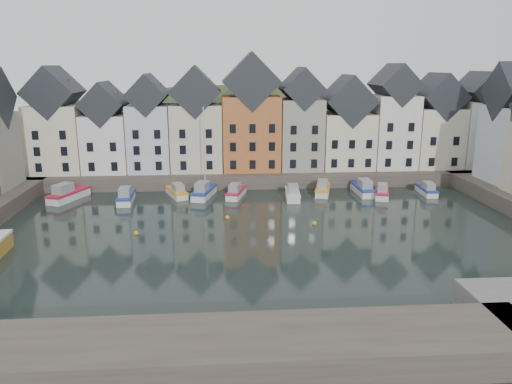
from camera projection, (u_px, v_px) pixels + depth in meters
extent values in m
plane|color=black|center=(267.00, 241.00, 52.24)|extent=(260.00, 260.00, 0.00)
cube|color=#443C34|center=(250.00, 172.00, 80.98)|extent=(90.00, 16.00, 2.00)
cube|color=#443C34|center=(136.00, 354.00, 30.03)|extent=(50.00, 6.00, 2.00)
ellipsoid|color=#2A381C|center=(243.00, 231.00, 110.81)|extent=(153.60, 70.40, 64.00)
sphere|color=black|center=(173.00, 113.00, 98.31)|extent=(5.77, 5.77, 5.77)
sphere|color=black|center=(353.00, 110.00, 110.66)|extent=(5.27, 5.27, 5.27)
sphere|color=black|center=(393.00, 114.00, 104.88)|extent=(5.07, 5.07, 5.07)
sphere|color=black|center=(310.00, 114.00, 104.63)|extent=(5.01, 5.01, 5.01)
sphere|color=black|center=(59.00, 121.00, 102.65)|extent=(3.94, 3.94, 3.94)
sphere|color=black|center=(369.00, 110.00, 110.44)|extent=(5.21, 5.21, 5.21)
sphere|color=black|center=(251.00, 111.00, 106.97)|extent=(5.45, 5.45, 5.45)
sphere|color=black|center=(432.00, 120.00, 99.78)|extent=(4.49, 4.49, 4.49)
cube|color=beige|center=(58.00, 139.00, 75.50)|extent=(7.67, 8.00, 10.07)
cube|color=black|center=(54.00, 92.00, 73.78)|extent=(7.67, 8.16, 7.67)
cube|color=white|center=(108.00, 143.00, 76.19)|extent=(6.56, 8.00, 8.61)
cube|color=black|center=(105.00, 104.00, 74.72)|extent=(6.56, 8.16, 6.56)
cube|color=silver|center=(150.00, 138.00, 76.47)|extent=(6.20, 8.00, 10.02)
cube|color=black|center=(148.00, 94.00, 74.85)|extent=(6.20, 8.16, 6.20)
cube|color=beige|center=(197.00, 137.00, 76.96)|extent=(7.70, 8.00, 10.08)
cube|color=black|center=(196.00, 91.00, 75.24)|extent=(7.70, 8.16, 7.70)
cube|color=#BB6635|center=(251.00, 133.00, 77.40)|extent=(8.69, 8.00, 11.28)
cube|color=black|center=(251.00, 81.00, 75.47)|extent=(8.69, 8.16, 8.69)
cube|color=gray|center=(300.00, 134.00, 78.00)|extent=(6.43, 8.00, 10.78)
cube|color=black|center=(301.00, 88.00, 76.27)|extent=(6.43, 8.16, 6.43)
cube|color=beige|center=(345.00, 140.00, 78.79)|extent=(7.88, 8.00, 8.56)
cube|color=black|center=(347.00, 100.00, 77.25)|extent=(7.88, 8.16, 7.88)
cube|color=white|center=(391.00, 131.00, 78.97)|extent=(6.50, 8.00, 11.27)
cube|color=black|center=(395.00, 85.00, 77.17)|extent=(6.50, 8.16, 6.50)
cube|color=beige|center=(434.00, 137.00, 79.70)|extent=(7.23, 8.00, 9.32)
cube|color=black|center=(437.00, 96.00, 78.10)|extent=(7.23, 8.16, 7.23)
cube|color=white|center=(476.00, 134.00, 80.06)|extent=(6.18, 8.00, 10.32)
cube|color=black|center=(480.00, 91.00, 78.40)|extent=(6.18, 8.16, 6.18)
sphere|color=orange|center=(227.00, 217.00, 59.65)|extent=(0.50, 0.50, 0.50)
sphere|color=orange|center=(315.00, 223.00, 57.45)|extent=(0.50, 0.50, 0.50)
sphere|color=orange|center=(136.00, 233.00, 54.12)|extent=(0.50, 0.50, 0.50)
cube|color=silver|center=(69.00, 197.00, 68.02)|extent=(4.46, 7.11, 1.25)
cube|color=#B91A37|center=(69.00, 192.00, 67.85)|extent=(4.62, 7.28, 0.28)
cube|color=gray|center=(63.00, 189.00, 66.73)|extent=(2.50, 3.13, 1.37)
cube|color=silver|center=(126.00, 199.00, 67.04)|extent=(2.12, 6.11, 1.10)
cube|color=navy|center=(126.00, 195.00, 66.89)|extent=(2.23, 6.24, 0.25)
cube|color=gray|center=(125.00, 192.00, 65.87)|extent=(1.53, 2.48, 1.20)
cube|color=silver|center=(177.00, 194.00, 69.81)|extent=(3.55, 5.80, 1.02)
cube|color=orange|center=(176.00, 190.00, 69.67)|extent=(3.68, 5.93, 0.23)
cube|color=gray|center=(178.00, 188.00, 68.80)|extent=(2.01, 2.54, 1.11)
cube|color=silver|center=(204.00, 194.00, 69.47)|extent=(3.48, 6.74, 1.19)
cube|color=navy|center=(204.00, 190.00, 69.31)|extent=(3.62, 6.90, 0.27)
cube|color=gray|center=(202.00, 187.00, 68.23)|extent=(2.10, 2.88, 1.29)
cylinder|color=silver|center=(204.00, 150.00, 68.58)|extent=(0.15, 0.15, 11.85)
cube|color=silver|center=(236.00, 194.00, 69.63)|extent=(3.13, 5.89, 1.03)
cube|color=#B91A37|center=(236.00, 190.00, 69.49)|extent=(3.25, 6.02, 0.24)
cube|color=gray|center=(235.00, 188.00, 68.55)|extent=(1.87, 2.53, 1.13)
cube|color=silver|center=(292.00, 196.00, 68.75)|extent=(2.27, 6.03, 1.08)
cube|color=silver|center=(292.00, 192.00, 68.60)|extent=(2.37, 6.15, 0.25)
cube|color=gray|center=(293.00, 189.00, 67.60)|extent=(1.57, 2.47, 1.18)
cube|color=silver|center=(323.00, 191.00, 71.29)|extent=(3.25, 6.25, 1.10)
cube|color=orange|center=(323.00, 187.00, 71.14)|extent=(3.37, 6.39, 0.25)
cube|color=gray|center=(323.00, 184.00, 70.14)|extent=(1.96, 2.67, 1.20)
cube|color=silver|center=(363.00, 191.00, 71.30)|extent=(1.96, 6.37, 1.16)
cube|color=navy|center=(363.00, 187.00, 71.14)|extent=(2.07, 6.50, 0.26)
cube|color=gray|center=(365.00, 184.00, 70.07)|extent=(1.51, 2.55, 1.27)
cube|color=silver|center=(382.00, 194.00, 69.63)|extent=(3.27, 5.87, 1.03)
cube|color=#B91A37|center=(382.00, 190.00, 69.49)|extent=(3.39, 6.00, 0.23)
cube|color=gray|center=(382.00, 188.00, 68.56)|extent=(1.92, 2.53, 1.12)
cube|color=silver|center=(426.00, 192.00, 71.06)|extent=(1.90, 5.37, 0.97)
cube|color=navy|center=(426.00, 188.00, 70.93)|extent=(1.99, 5.48, 0.22)
cube|color=gray|center=(429.00, 186.00, 70.03)|extent=(1.36, 2.18, 1.06)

